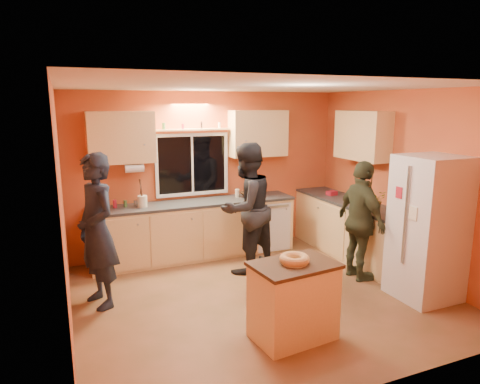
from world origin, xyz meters
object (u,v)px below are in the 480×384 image
island (293,300)px  person_left (97,231)px  person_center (246,208)px  person_right (361,221)px  refrigerator (428,228)px

island → person_left: (-1.78, 1.57, 0.51)m
person_left → person_center: size_ratio=0.99×
island → person_right: person_right is taller
refrigerator → person_center: (-1.73, 1.67, 0.04)m
refrigerator → person_center: bearing=136.0°
refrigerator → person_left: size_ratio=0.97×
person_right → person_left: bearing=84.2°
refrigerator → island: bearing=-173.8°
person_left → person_center: person_center is taller
person_left → refrigerator: bearing=51.1°
island → person_center: (0.29, 1.88, 0.52)m
person_left → person_right: person_left is taller
person_center → refrigerator: bearing=111.9°
refrigerator → person_right: bearing=116.3°
refrigerator → island: 2.08m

